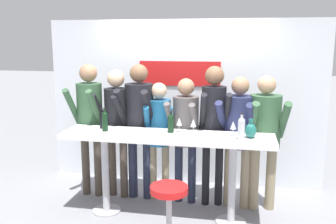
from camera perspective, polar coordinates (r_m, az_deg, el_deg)
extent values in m
plane|color=gray|center=(4.81, -0.20, -15.68)|extent=(40.00, 40.00, 0.00)
cube|color=silver|center=(5.64, 2.35, 1.45)|extent=(4.13, 0.10, 2.45)
cube|color=red|center=(5.54, 1.75, 5.88)|extent=(1.20, 0.02, 0.36)
cube|color=white|center=(4.45, -0.21, -3.75)|extent=(2.53, 0.56, 0.06)
cylinder|color=#B2B2B7|center=(4.81, -9.51, -9.07)|extent=(0.09, 0.09, 1.00)
cylinder|color=#B2B2B7|center=(5.01, -9.32, -14.58)|extent=(0.36, 0.36, 0.02)
cylinder|color=#B2B2B7|center=(4.53, 9.73, -10.38)|extent=(0.09, 0.09, 1.00)
cylinder|color=#B2B2B7|center=(4.73, 9.52, -16.16)|extent=(0.36, 0.36, 0.02)
cylinder|color=#B2B2B7|center=(4.08, 0.16, -15.70)|extent=(0.06, 0.06, 0.60)
cylinder|color=red|center=(3.95, 0.16, -11.71)|extent=(0.40, 0.40, 0.07)
cylinder|color=#473D33|center=(5.43, -12.42, -7.74)|extent=(0.11, 0.11, 0.88)
cylinder|color=#473D33|center=(5.35, -10.60, -7.95)|extent=(0.11, 0.11, 0.88)
cylinder|color=#335638|center=(5.19, -11.85, 0.47)|extent=(0.36, 0.36, 0.70)
sphere|color=#9E7556|center=(5.13, -12.06, 5.85)|extent=(0.24, 0.24, 0.24)
cylinder|color=#335638|center=(5.11, -14.36, 0.77)|extent=(0.11, 0.41, 0.53)
cylinder|color=#335638|center=(4.96, -11.05, 0.61)|extent=(0.11, 0.41, 0.53)
cylinder|color=#473D33|center=(5.34, -8.45, -8.13)|extent=(0.10, 0.10, 0.85)
cylinder|color=#473D33|center=(5.25, -6.75, -8.41)|extent=(0.10, 0.10, 0.85)
cylinder|color=black|center=(5.10, -7.82, -0.16)|extent=(0.38, 0.38, 0.67)
sphere|color=#D6AD89|center=(5.03, -7.96, 5.08)|extent=(0.23, 0.23, 0.23)
cylinder|color=black|center=(5.03, -10.30, 0.17)|extent=(0.15, 0.40, 0.51)
cylinder|color=black|center=(4.87, -7.23, -0.08)|extent=(0.15, 0.40, 0.51)
cylinder|color=#23283D|center=(5.24, -5.35, -8.18)|extent=(0.12, 0.12, 0.89)
cylinder|color=#23283D|center=(5.18, -3.15, -8.39)|extent=(0.12, 0.12, 0.89)
cylinder|color=black|center=(5.01, -4.39, 0.32)|extent=(0.40, 0.40, 0.70)
sphere|color=brown|center=(4.94, -4.47, 5.91)|extent=(0.24, 0.24, 0.24)
cylinder|color=black|center=(4.90, -7.03, 0.64)|extent=(0.11, 0.42, 0.54)
cylinder|color=black|center=(4.78, -3.00, 0.46)|extent=(0.11, 0.42, 0.54)
cylinder|color=gray|center=(5.18, -2.29, -9.05)|extent=(0.10, 0.10, 0.77)
cylinder|color=gray|center=(5.18, -0.38, -9.08)|extent=(0.10, 0.10, 0.77)
cylinder|color=#19517A|center=(4.99, -1.37, -1.58)|extent=(0.36, 0.36, 0.61)
sphere|color=#D6AD89|center=(4.91, -1.39, 3.27)|extent=(0.21, 0.21, 0.21)
cylinder|color=#19517A|center=(4.84, -3.20, -1.44)|extent=(0.13, 0.37, 0.47)
cylinder|color=#19517A|center=(4.83, 0.28, -1.47)|extent=(0.13, 0.37, 0.47)
cylinder|color=#23283D|center=(5.10, 1.64, -9.18)|extent=(0.11, 0.11, 0.80)
cylinder|color=#23283D|center=(5.06, 3.66, -9.39)|extent=(0.11, 0.11, 0.80)
cylinder|color=#514C4C|center=(4.88, 2.72, -1.33)|extent=(0.37, 0.37, 0.64)
sphere|color=#9E7556|center=(4.80, 2.76, 3.85)|extent=(0.22, 0.22, 0.22)
cylinder|color=#514C4C|center=(4.77, 0.38, -1.04)|extent=(0.13, 0.38, 0.49)
cylinder|color=#514C4C|center=(4.68, 4.08, -1.29)|extent=(0.13, 0.38, 0.49)
cylinder|color=black|center=(5.01, 5.78, -9.16)|extent=(0.10, 0.10, 0.88)
cylinder|color=black|center=(5.02, 7.76, -9.14)|extent=(0.10, 0.10, 0.88)
cylinder|color=black|center=(4.80, 6.98, -0.25)|extent=(0.36, 0.36, 0.70)
sphere|color=brown|center=(4.73, 7.12, 5.54)|extent=(0.24, 0.24, 0.24)
cylinder|color=black|center=(4.61, 5.35, -0.04)|extent=(0.14, 0.41, 0.53)
cylinder|color=black|center=(4.64, 8.99, -0.06)|extent=(0.14, 0.41, 0.53)
cylinder|color=gray|center=(5.04, 9.26, -9.49)|extent=(0.13, 0.13, 0.82)
cylinder|color=gray|center=(5.00, 11.70, -9.75)|extent=(0.13, 0.13, 0.82)
cylinder|color=#23284C|center=(4.81, 10.78, -1.40)|extent=(0.46, 0.46, 0.65)
sphere|color=#9E7556|center=(4.74, 10.97, 3.95)|extent=(0.22, 0.22, 0.22)
cylinder|color=#23284C|center=(4.69, 8.16, -1.05)|extent=(0.17, 0.40, 0.51)
cylinder|color=#23284C|center=(4.62, 12.64, -1.41)|extent=(0.17, 0.40, 0.51)
cylinder|color=gray|center=(4.99, 12.96, -9.76)|extent=(0.12, 0.12, 0.83)
cylinder|color=gray|center=(5.04, 15.37, -9.69)|extent=(0.12, 0.12, 0.83)
cylinder|color=#335638|center=(4.81, 14.58, -1.38)|extent=(0.44, 0.44, 0.66)
sphere|color=tan|center=(4.73, 14.85, 4.06)|extent=(0.23, 0.23, 0.23)
cylinder|color=#335638|center=(4.61, 12.81, -1.22)|extent=(0.15, 0.41, 0.51)
cylinder|color=#335638|center=(4.69, 17.21, -1.23)|extent=(0.15, 0.41, 0.51)
cylinder|color=#B7BCC1|center=(4.23, 11.09, -2.81)|extent=(0.08, 0.08, 0.22)
sphere|color=#B7BCC1|center=(4.20, 11.15, -1.38)|extent=(0.08, 0.08, 0.08)
cylinder|color=#B7BCC1|center=(4.19, 11.17, -0.87)|extent=(0.03, 0.03, 0.08)
cylinder|color=black|center=(4.19, 11.19, -0.25)|extent=(0.03, 0.03, 0.02)
cylinder|color=black|center=(4.63, -9.57, -1.65)|extent=(0.07, 0.07, 0.20)
sphere|color=black|center=(4.61, -9.61, -0.42)|extent=(0.07, 0.07, 0.07)
cylinder|color=black|center=(4.60, -9.62, 0.02)|extent=(0.03, 0.03, 0.07)
cylinder|color=black|center=(4.60, -9.64, 0.55)|extent=(0.03, 0.03, 0.01)
cylinder|color=black|center=(4.78, -10.01, -1.39)|extent=(0.06, 0.06, 0.18)
sphere|color=black|center=(4.76, -10.04, -0.32)|extent=(0.06, 0.06, 0.06)
cylinder|color=black|center=(4.76, -10.06, 0.06)|extent=(0.02, 0.02, 0.06)
cylinder|color=black|center=(4.75, -10.07, 0.52)|extent=(0.03, 0.03, 0.01)
cylinder|color=black|center=(4.50, 0.43, -2.01)|extent=(0.08, 0.08, 0.18)
sphere|color=black|center=(4.48, 0.43, -0.90)|extent=(0.08, 0.08, 0.08)
cylinder|color=black|center=(4.47, 0.43, -0.50)|extent=(0.03, 0.03, 0.06)
cylinder|color=black|center=(4.47, 0.43, -0.02)|extent=(0.03, 0.03, 0.01)
cylinder|color=silver|center=(4.54, 1.70, -3.04)|extent=(0.06, 0.06, 0.01)
cylinder|color=silver|center=(4.53, 1.70, -2.50)|extent=(0.01, 0.01, 0.08)
cone|color=silver|center=(4.51, 1.71, -1.44)|extent=(0.07, 0.07, 0.09)
cylinder|color=silver|center=(4.46, 3.85, -3.28)|extent=(0.06, 0.06, 0.01)
cylinder|color=silver|center=(4.45, 3.86, -2.74)|extent=(0.01, 0.01, 0.08)
cone|color=silver|center=(4.43, 3.87, -1.67)|extent=(0.07, 0.07, 0.09)
cylinder|color=silver|center=(4.40, 9.85, -3.62)|extent=(0.06, 0.06, 0.01)
cylinder|color=silver|center=(4.39, 9.86, -3.07)|extent=(0.01, 0.01, 0.08)
cone|color=silver|center=(4.37, 9.90, -1.98)|extent=(0.07, 0.07, 0.09)
ellipsoid|color=#1E665B|center=(4.35, 12.48, -2.78)|extent=(0.13, 0.13, 0.17)
cylinder|color=#1E665B|center=(4.33, 12.54, -1.37)|extent=(0.04, 0.04, 0.05)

